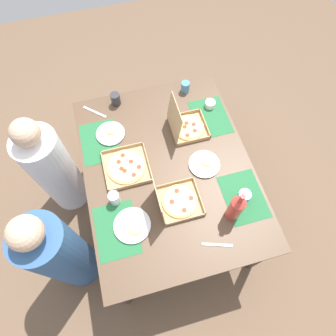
% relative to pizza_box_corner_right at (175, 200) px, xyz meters
% --- Properties ---
extents(ground_plane, '(6.00, 6.00, 0.00)m').
position_rel_pizza_box_corner_right_xyz_m(ground_plane, '(0.26, -0.02, -0.79)').
color(ground_plane, brown).
extents(dining_table, '(1.50, 1.15, 0.75)m').
position_rel_pizza_box_corner_right_xyz_m(dining_table, '(0.26, -0.02, -0.14)').
color(dining_table, '#3F3328').
rests_on(dining_table, ground_plane).
extents(placemat_near_left, '(0.36, 0.26, 0.00)m').
position_rel_pizza_box_corner_right_xyz_m(placemat_near_left, '(-0.08, -0.45, -0.05)').
color(placemat_near_left, '#236638').
rests_on(placemat_near_left, dining_table).
extents(placemat_near_right, '(0.36, 0.26, 0.00)m').
position_rel_pizza_box_corner_right_xyz_m(placemat_near_right, '(0.60, -0.45, -0.05)').
color(placemat_near_right, '#236638').
rests_on(placemat_near_right, dining_table).
extents(placemat_far_left, '(0.36, 0.26, 0.00)m').
position_rel_pizza_box_corner_right_xyz_m(placemat_far_left, '(-0.08, 0.40, -0.05)').
color(placemat_far_left, '#236638').
rests_on(placemat_far_left, dining_table).
extents(placemat_far_right, '(0.36, 0.26, 0.00)m').
position_rel_pizza_box_corner_right_xyz_m(placemat_far_right, '(0.60, 0.40, -0.05)').
color(placemat_far_right, '#236638').
rests_on(placemat_far_right, dining_table).
extents(pizza_box_corner_right, '(0.27, 0.29, 0.30)m').
position_rel_pizza_box_corner_right_xyz_m(pizza_box_corner_right, '(0.00, 0.00, 0.00)').
color(pizza_box_corner_right, tan).
rests_on(pizza_box_corner_right, dining_table).
extents(pizza_box_edge_far, '(0.26, 0.26, 0.29)m').
position_rel_pizza_box_corner_right_xyz_m(pizza_box_edge_far, '(0.54, -0.23, -0.00)').
color(pizza_box_edge_far, tan).
rests_on(pizza_box_edge_far, dining_table).
extents(pizza_box_corner_left, '(0.31, 0.31, 0.04)m').
position_rel_pizza_box_corner_right_xyz_m(pizza_box_corner_left, '(0.34, 0.25, -0.04)').
color(pizza_box_corner_left, tan).
rests_on(pizza_box_corner_left, dining_table).
extents(plate_far_right, '(0.21, 0.21, 0.03)m').
position_rel_pizza_box_corner_right_xyz_m(plate_far_right, '(0.64, 0.31, -0.04)').
color(plate_far_right, white).
rests_on(plate_far_right, dining_table).
extents(plate_middle, '(0.22, 0.22, 0.03)m').
position_rel_pizza_box_corner_right_xyz_m(plate_middle, '(0.22, -0.28, -0.04)').
color(plate_middle, white).
rests_on(plate_middle, dining_table).
extents(plate_near_left, '(0.24, 0.24, 0.03)m').
position_rel_pizza_box_corner_right_xyz_m(plate_near_left, '(-0.08, 0.30, -0.04)').
color(plate_near_left, white).
rests_on(plate_near_left, dining_table).
extents(soda_bottle, '(0.09, 0.09, 0.32)m').
position_rel_pizza_box_corner_right_xyz_m(soda_bottle, '(-0.17, -0.33, 0.08)').
color(soda_bottle, '#B2382D').
rests_on(soda_bottle, dining_table).
extents(cup_dark, '(0.07, 0.07, 0.10)m').
position_rel_pizza_box_corner_right_xyz_m(cup_dark, '(0.92, 0.22, 0.00)').
color(cup_dark, '#333338').
rests_on(cup_dark, dining_table).
extents(cup_red, '(0.08, 0.08, 0.09)m').
position_rel_pizza_box_corner_right_xyz_m(cup_red, '(-0.09, -0.43, -0.00)').
color(cup_red, teal).
rests_on(cup_red, dining_table).
extents(cup_spare, '(0.07, 0.07, 0.09)m').
position_rel_pizza_box_corner_right_xyz_m(cup_spare, '(0.90, -0.34, -0.00)').
color(cup_spare, teal).
rests_on(cup_spare, dining_table).
extents(cup_clear_left, '(0.07, 0.07, 0.10)m').
position_rel_pizza_box_corner_right_xyz_m(cup_clear_left, '(0.12, 0.37, 0.00)').
color(cup_clear_left, silver).
rests_on(cup_clear_left, dining_table).
extents(condiment_bowl, '(0.08, 0.08, 0.05)m').
position_rel_pizza_box_corner_right_xyz_m(condiment_bowl, '(0.70, -0.48, -0.02)').
color(condiment_bowl, white).
rests_on(condiment_bowl, dining_table).
extents(fork_by_far_left, '(0.07, 0.19, 0.00)m').
position_rel_pizza_box_corner_right_xyz_m(fork_by_far_left, '(-0.33, -0.17, -0.04)').
color(fork_by_far_left, '#B7B7BC').
rests_on(fork_by_far_left, dining_table).
extents(knife_by_near_left, '(0.16, 0.17, 0.00)m').
position_rel_pizza_box_corner_right_xyz_m(knife_by_near_left, '(0.88, 0.40, -0.04)').
color(knife_by_near_left, '#B7B7BC').
rests_on(knife_by_near_left, dining_table).
extents(diner_left_seat, '(0.32, 0.32, 1.19)m').
position_rel_pizza_box_corner_right_xyz_m(diner_left_seat, '(-0.08, 0.81, -0.26)').
color(diner_left_seat, '#33598C').
rests_on(diner_left_seat, ground_plane).
extents(diner_right_seat, '(0.32, 0.32, 1.12)m').
position_rel_pizza_box_corner_right_xyz_m(diner_right_seat, '(0.60, 0.81, -0.29)').
color(diner_right_seat, white).
rests_on(diner_right_seat, ground_plane).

